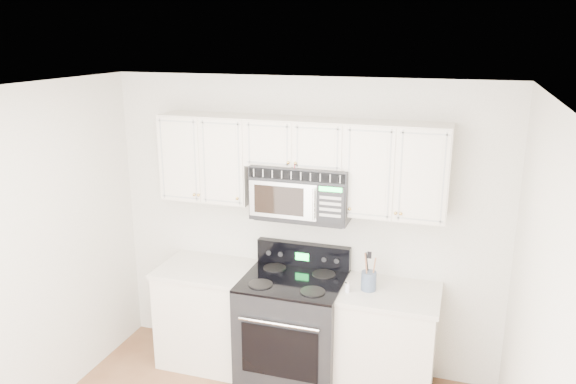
% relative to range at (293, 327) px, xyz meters
% --- Properties ---
extents(room, '(3.51, 3.51, 2.61)m').
position_rel_range_xyz_m(room, '(-0.02, -1.39, 0.82)').
color(room, '#86603F').
rests_on(room, ground).
extents(base_cabinet_left, '(0.86, 0.65, 0.92)m').
position_rel_range_xyz_m(base_cabinet_left, '(-0.82, 0.05, -0.06)').
color(base_cabinet_left, beige).
rests_on(base_cabinet_left, ground).
extents(base_cabinet_right, '(0.86, 0.65, 0.92)m').
position_rel_range_xyz_m(base_cabinet_right, '(0.78, 0.05, -0.06)').
color(base_cabinet_right, beige).
rests_on(base_cabinet_right, ground).
extents(range, '(0.85, 0.77, 1.14)m').
position_rel_range_xyz_m(range, '(0.00, 0.00, 0.00)').
color(range, black).
rests_on(range, ground).
extents(upper_cabinets, '(2.44, 0.37, 0.75)m').
position_rel_range_xyz_m(upper_cabinets, '(-0.02, 0.19, 1.45)').
color(upper_cabinets, beige).
rests_on(upper_cabinets, ground).
extents(microwave, '(0.81, 0.46, 0.45)m').
position_rel_range_xyz_m(microwave, '(0.04, 0.15, 1.19)').
color(microwave, black).
rests_on(microwave, ground).
extents(utensil_crock, '(0.12, 0.12, 0.33)m').
position_rel_range_xyz_m(utensil_crock, '(0.64, 0.02, 0.52)').
color(utensil_crock, '#465B74').
rests_on(utensil_crock, base_cabinet_right).
extents(shaker_salt, '(0.04, 0.04, 0.10)m').
position_rel_range_xyz_m(shaker_salt, '(0.48, -0.07, 0.48)').
color(shaker_salt, silver).
rests_on(shaker_salt, base_cabinet_right).
extents(shaker_pepper, '(0.04, 0.04, 0.11)m').
position_rel_range_xyz_m(shaker_pepper, '(0.62, 0.03, 0.49)').
color(shaker_pepper, silver).
rests_on(shaker_pepper, base_cabinet_right).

